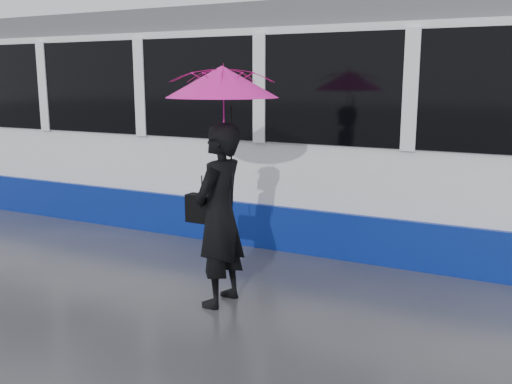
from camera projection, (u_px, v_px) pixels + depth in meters
The scene contains 6 objects.
ground at pixel (192, 270), 7.07m from camera, with size 90.00×90.00×0.00m, color #2C2C32.
rails at pixel (277, 224), 9.25m from camera, with size 34.00×1.51×0.02m.
tram at pixel (466, 131), 7.68m from camera, with size 26.00×2.56×3.35m.
woman at pixel (219, 215), 5.86m from camera, with size 0.70×0.46×1.91m, color black.
umbrella at pixel (222, 104), 5.62m from camera, with size 1.14×1.14×1.29m.
handbag at pixel (202, 209), 5.97m from camera, with size 0.34×0.15×0.48m.
Camera 1 is at (3.77, -5.64, 2.34)m, focal length 40.00 mm.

